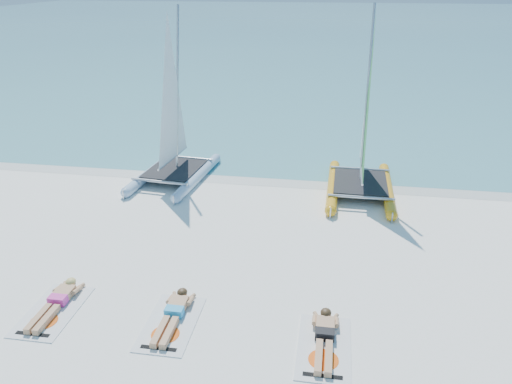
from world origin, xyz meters
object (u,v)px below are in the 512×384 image
catamaran_blue (173,129)px  towel_b (171,323)px  catamaran_yellow (364,133)px  sunbather_b (174,313)px  sunbather_a (57,301)px  sunbather_c (325,336)px  towel_c (324,347)px  towel_a (53,311)px

catamaran_blue → towel_b: size_ratio=3.11×
catamaran_yellow → sunbather_b: size_ratio=3.40×
sunbather_a → sunbather_b: same height
sunbather_b → sunbather_c: (3.06, -0.22, 0.00)m
sunbather_a → towel_c: (5.62, -0.41, -0.11)m
catamaran_blue → towel_a: size_ratio=3.11×
catamaran_blue → towel_b: 8.10m
sunbather_a → sunbather_b: size_ratio=1.00×
sunbather_c → catamaran_yellow: bearing=83.5°
towel_a → towel_b: 2.56m
sunbather_b → catamaran_yellow: bearing=62.4°
towel_b → catamaran_blue: bearing=106.7°
catamaran_yellow → sunbather_a: bearing=-129.9°
towel_a → sunbather_c: (5.62, -0.02, 0.11)m
sunbather_a → towel_c: bearing=-4.1°
catamaran_blue → sunbather_a: size_ratio=3.33×
towel_c → sunbather_c: 0.22m
catamaran_blue → sunbather_c: size_ratio=3.33×
catamaran_blue → towel_a: catamaran_blue is taller
sunbather_c → towel_b: bearing=179.5°
towel_a → sunbather_c: sunbather_c is taller
catamaran_yellow → sunbather_c: (-0.88, -7.76, -1.73)m
sunbather_a → catamaran_blue: bearing=87.8°
sunbather_a → towel_b: size_ratio=0.93×
sunbather_b → towel_c: bearing=-7.6°
sunbather_a → sunbather_c: 5.62m
sunbather_b → towel_c: size_ratio=0.93×
catamaran_blue → sunbather_b: catamaran_blue is taller
catamaran_yellow → towel_b: 8.87m
towel_b → sunbather_c: sunbather_c is taller
catamaran_yellow → towel_c: bearing=-95.5°
catamaran_blue → sunbather_a: 7.58m
sunbather_a → sunbather_c: same height
sunbather_a → towel_b: sunbather_a is taller
catamaran_blue → towel_c: catamaran_blue is taller
towel_a → towel_b: bearing=0.1°
catamaran_blue → sunbather_a: (-0.28, -7.40, -1.60)m
towel_b → sunbather_c: (3.06, -0.03, 0.11)m
catamaran_blue → towel_c: size_ratio=3.11×
catamaran_yellow → towel_a: catamaran_yellow is taller
sunbather_c → sunbather_a: bearing=177.8°
catamaran_blue → towel_b: bearing=-67.5°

